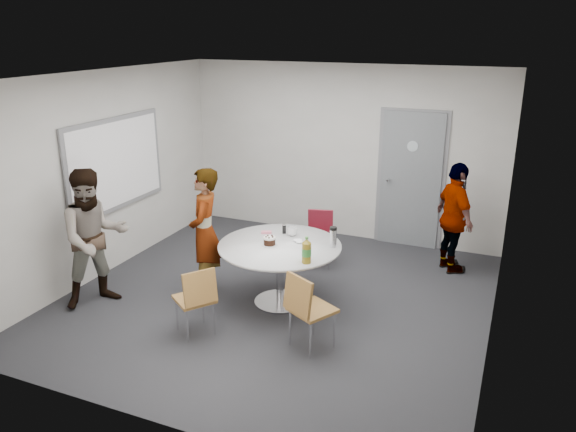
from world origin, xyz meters
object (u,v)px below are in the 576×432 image
at_px(chair_near_left, 197,296).
at_px(person_right, 454,218).
at_px(table, 282,253).
at_px(chair_far, 320,232).
at_px(door, 411,180).
at_px(chair_near_right, 306,305).
at_px(whiteboard, 116,164).
at_px(person_left, 95,238).
at_px(person_main, 205,232).

xyz_separation_m(chair_near_left, person_right, (2.29, 2.86, 0.28)).
xyz_separation_m(table, chair_far, (0.00, 1.34, -0.19)).
distance_m(chair_near_left, chair_far, 2.45).
xyz_separation_m(door, chair_near_right, (-0.36, -3.41, -0.51)).
distance_m(table, chair_near_right, 1.07).
distance_m(whiteboard, chair_near_right, 3.52).
xyz_separation_m(whiteboard, chair_near_left, (2.03, -1.33, -0.96)).
relative_size(door, person_right, 1.39).
relative_size(whiteboard, chair_far, 2.45).
distance_m(person_left, person_right, 4.63).
bearing_deg(person_main, chair_near_left, 5.89).
distance_m(table, person_main, 1.02).
height_order(table, person_main, person_main).
bearing_deg(chair_near_right, table, 155.77).
xyz_separation_m(table, person_main, (-1.01, -0.07, 0.15)).
xyz_separation_m(chair_near_right, person_left, (-2.69, 0.01, 0.32)).
distance_m(whiteboard, chair_far, 2.94).
relative_size(chair_far, person_right, 0.51).
bearing_deg(person_right, person_left, 91.06).
distance_m(chair_near_right, person_left, 2.71).
height_order(person_main, person_left, person_left).
height_order(whiteboard, person_main, whiteboard).
height_order(door, person_left, door).
bearing_deg(whiteboard, person_left, -65.33).
distance_m(chair_far, person_right, 1.84).
xyz_separation_m(whiteboard, person_right, (4.32, 1.53, -0.69)).
bearing_deg(chair_near_left, whiteboard, 92.69).
relative_size(door, chair_far, 2.73).
relative_size(chair_near_right, chair_far, 1.10).
distance_m(door, person_left, 4.57).
xyz_separation_m(chair_far, person_left, (-2.05, -2.17, 0.37)).
relative_size(whiteboard, person_left, 1.13).
bearing_deg(chair_far, table, 74.89).
distance_m(whiteboard, table, 2.70).
relative_size(chair_near_right, person_left, 0.51).
bearing_deg(chair_near_right, door, 112.74).
distance_m(door, person_main, 3.31).
height_order(whiteboard, chair_far, whiteboard).
bearing_deg(chair_far, chair_near_left, 62.30).
xyz_separation_m(chair_near_right, person_right, (1.12, 2.65, 0.25)).
bearing_deg(chair_far, person_main, 39.18).
bearing_deg(person_main, person_right, 104.25).
bearing_deg(person_right, whiteboard, 75.81).
bearing_deg(chair_near_right, chair_near_left, -141.31).
bearing_deg(person_main, whiteboard, -122.30).
height_order(chair_far, person_left, person_left).
height_order(chair_near_left, chair_near_right, chair_near_right).
distance_m(chair_near_left, chair_near_right, 1.19).
distance_m(chair_far, person_main, 1.76).
bearing_deg(person_main, chair_far, 124.43).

